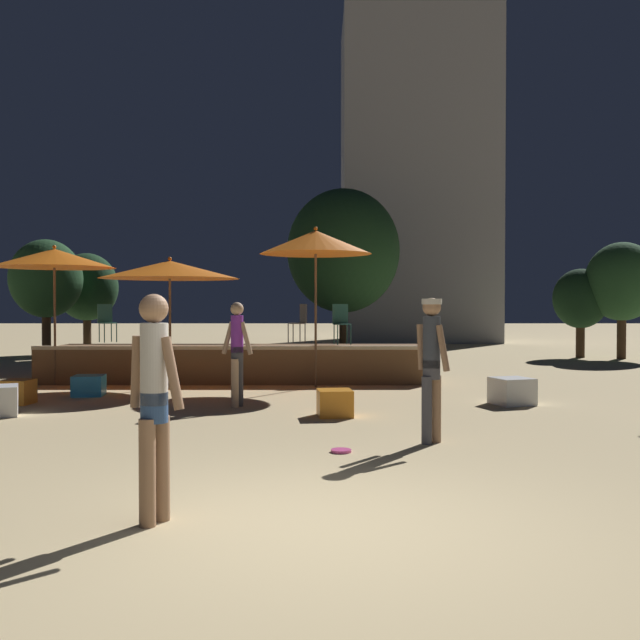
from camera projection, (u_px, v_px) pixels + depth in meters
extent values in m
plane|color=#D1B784|center=(322.00, 527.00, 5.52)|extent=(120.00, 120.00, 0.00)
cube|color=brown|center=(236.00, 363.00, 16.39)|extent=(8.55, 2.33, 0.76)
cube|color=#CCB793|center=(230.00, 348.00, 15.25)|extent=(8.55, 0.12, 0.08)
cylinder|color=brown|center=(314.00, 321.00, 14.86)|extent=(0.05, 0.05, 2.78)
cone|color=orange|center=(314.00, 242.00, 14.82)|extent=(2.33, 2.33, 0.49)
sphere|color=orange|center=(314.00, 229.00, 14.81)|extent=(0.08, 0.08, 0.08)
cylinder|color=brown|center=(169.00, 333.00, 14.88)|extent=(0.05, 0.05, 2.27)
cone|color=orange|center=(168.00, 270.00, 14.85)|extent=(2.91, 2.91, 0.38)
sphere|color=orange|center=(168.00, 259.00, 14.85)|extent=(0.08, 0.08, 0.08)
cylinder|color=brown|center=(53.00, 327.00, 15.20)|extent=(0.05, 0.05, 2.52)
cone|color=orange|center=(53.00, 258.00, 15.17)|extent=(2.55, 2.55, 0.40)
sphere|color=orange|center=(53.00, 247.00, 15.17)|extent=(0.08, 0.08, 0.08)
cube|color=white|center=(510.00, 391.00, 12.31)|extent=(0.78, 0.78, 0.46)
cube|color=orange|center=(333.00, 403.00, 10.99)|extent=(0.57, 0.57, 0.41)
cube|color=orange|center=(16.00, 392.00, 12.34)|extent=(0.52, 0.52, 0.43)
cube|color=#2D9EDB|center=(87.00, 386.00, 13.48)|extent=(0.62, 0.62, 0.39)
cylinder|color=#3F3F47|center=(238.00, 382.00, 12.08)|extent=(0.13, 0.13, 0.82)
cylinder|color=tan|center=(233.00, 383.00, 11.92)|extent=(0.13, 0.13, 0.82)
cylinder|color=#3F3F47|center=(236.00, 354.00, 11.99)|extent=(0.21, 0.21, 0.24)
cylinder|color=purple|center=(236.00, 334.00, 11.98)|extent=(0.21, 0.21, 0.63)
cylinder|color=tan|center=(226.00, 338.00, 12.04)|extent=(0.25, 0.16, 0.56)
cylinder|color=tan|center=(245.00, 338.00, 11.93)|extent=(0.25, 0.15, 0.56)
sphere|color=tan|center=(236.00, 309.00, 11.97)|extent=(0.22, 0.22, 0.22)
cylinder|color=#997051|center=(160.00, 468.00, 5.69)|extent=(0.13, 0.13, 0.84)
cylinder|color=#997051|center=(146.00, 473.00, 5.53)|extent=(0.13, 0.13, 0.84)
cylinder|color=#2D4C7F|center=(153.00, 407.00, 5.60)|extent=(0.22, 0.22, 0.24)
cylinder|color=beige|center=(153.00, 364.00, 5.59)|extent=(0.22, 0.22, 0.64)
cylinder|color=#997051|center=(135.00, 372.00, 5.67)|extent=(0.13, 0.12, 0.57)
cylinder|color=#997051|center=(171.00, 373.00, 5.51)|extent=(0.22, 0.16, 0.57)
sphere|color=#997051|center=(152.00, 308.00, 5.58)|extent=(0.23, 0.23, 0.23)
cylinder|color=#997051|center=(434.00, 409.00, 8.92)|extent=(0.13, 0.13, 0.84)
cylinder|color=#3F3F47|center=(425.00, 410.00, 8.81)|extent=(0.13, 0.13, 0.84)
cylinder|color=#3F3F47|center=(430.00, 370.00, 8.85)|extent=(0.22, 0.22, 0.24)
cylinder|color=#333842|center=(430.00, 342.00, 8.85)|extent=(0.22, 0.22, 0.64)
cylinder|color=#997051|center=(419.00, 347.00, 8.98)|extent=(0.13, 0.14, 0.58)
cylinder|color=#997051|center=(441.00, 348.00, 8.72)|extent=(0.19, 0.21, 0.58)
sphere|color=#997051|center=(430.00, 307.00, 8.84)|extent=(0.23, 0.23, 0.23)
cylinder|color=beige|center=(430.00, 302.00, 8.84)|extent=(0.25, 0.25, 0.07)
cylinder|color=#47474C|center=(287.00, 333.00, 16.65)|extent=(0.02, 0.02, 0.45)
cylinder|color=#47474C|center=(292.00, 333.00, 16.38)|extent=(0.02, 0.02, 0.45)
cylinder|color=#47474C|center=(299.00, 333.00, 16.78)|extent=(0.02, 0.02, 0.45)
cylinder|color=#47474C|center=(304.00, 333.00, 16.50)|extent=(0.02, 0.02, 0.45)
cylinder|color=#47474C|center=(295.00, 323.00, 16.57)|extent=(0.40, 0.40, 0.02)
cube|color=#47474C|center=(302.00, 314.00, 16.64)|extent=(0.18, 0.34, 0.45)
cylinder|color=#1E4C47|center=(336.00, 335.00, 15.62)|extent=(0.02, 0.02, 0.45)
cylinder|color=#1E4C47|center=(349.00, 335.00, 15.69)|extent=(0.02, 0.02, 0.45)
cylinder|color=#1E4C47|center=(333.00, 334.00, 15.91)|extent=(0.02, 0.02, 0.45)
cylinder|color=#1E4C47|center=(346.00, 334.00, 15.98)|extent=(0.02, 0.02, 0.45)
cylinder|color=#1E4C47|center=(341.00, 324.00, 15.79)|extent=(0.40, 0.40, 0.02)
cube|color=#1E4C47|center=(339.00, 314.00, 15.95)|extent=(0.36, 0.12, 0.45)
cylinder|color=#1E4C47|center=(103.00, 333.00, 16.60)|extent=(0.02, 0.02, 0.45)
cylinder|color=#1E4C47|center=(115.00, 333.00, 16.79)|extent=(0.02, 0.02, 0.45)
cylinder|color=#1E4C47|center=(98.00, 333.00, 16.83)|extent=(0.02, 0.02, 0.45)
cylinder|color=#1E4C47|center=(110.00, 332.00, 17.02)|extent=(0.02, 0.02, 0.45)
cylinder|color=#1E4C47|center=(106.00, 323.00, 16.80)|extent=(0.40, 0.40, 0.02)
cube|color=#1E4C47|center=(103.00, 313.00, 16.93)|extent=(0.30, 0.25, 0.45)
cylinder|color=#E54C99|center=(340.00, 451.00, 8.33)|extent=(0.24, 0.24, 0.03)
cylinder|color=#3D2B1C|center=(45.00, 334.00, 22.84)|extent=(0.28, 0.28, 1.54)
ellipsoid|color=#1E4223|center=(44.00, 279.00, 22.80)|extent=(2.28, 2.28, 2.51)
cylinder|color=#3D2B1C|center=(342.00, 328.00, 24.94)|extent=(0.28, 0.28, 1.84)
ellipsoid|color=#19381E|center=(342.00, 251.00, 24.88)|extent=(3.93, 3.93, 4.32)
cylinder|color=#3D2B1C|center=(86.00, 334.00, 25.16)|extent=(0.28, 0.28, 1.38)
ellipsoid|color=#19381E|center=(85.00, 287.00, 25.13)|extent=(2.17, 2.17, 2.38)
cylinder|color=#3D2B1C|center=(579.00, 340.00, 23.21)|extent=(0.28, 0.28, 1.13)
ellipsoid|color=black|center=(579.00, 298.00, 23.19)|extent=(1.76, 1.76, 1.94)
cylinder|color=#3D2B1C|center=(620.00, 336.00, 22.66)|extent=(0.28, 0.28, 1.44)
ellipsoid|color=#1E4223|center=(620.00, 281.00, 22.62)|extent=(2.27, 2.27, 2.50)
cube|color=gray|center=(416.00, 183.00, 33.53)|extent=(7.03, 4.95, 14.95)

